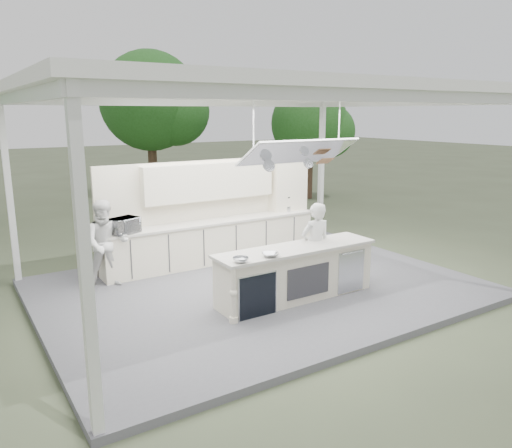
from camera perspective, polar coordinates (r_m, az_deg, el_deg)
ground at (r=9.80m, az=0.39°, el=-7.69°), size 90.00×90.00×0.00m
stage_deck at (r=9.78m, az=0.39°, el=-7.36°), size 8.00×6.00×0.12m
tent at (r=9.18m, az=0.49°, el=14.55°), size 8.20×6.20×3.86m
demo_island at (r=8.99m, az=4.53°, el=-5.60°), size 3.10×0.79×0.95m
back_counter at (r=11.19m, az=-4.90°, el=-1.93°), size 5.08×0.72×0.95m
back_wall_unit at (r=11.38m, az=-3.51°, el=3.37°), size 5.05×0.48×2.25m
tree_cluster at (r=18.14m, az=-17.43°, el=11.73°), size 19.55×9.40×5.85m
head_chef at (r=9.41m, az=6.78°, el=-2.56°), size 0.64×0.45×1.66m
sous_chef at (r=9.90m, az=-16.72°, el=-2.16°), size 0.95×0.81×1.69m
toaster_oven at (r=10.15m, az=-14.86°, el=-0.18°), size 0.67×0.56×0.31m
bowl_large at (r=8.26m, az=1.68°, el=-3.53°), size 0.34×0.34×0.07m
bowl_small at (r=7.97m, az=-1.76°, el=-4.11°), size 0.28×0.28×0.08m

